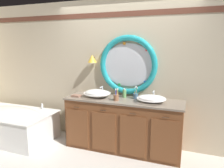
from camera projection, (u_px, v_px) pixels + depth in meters
name	position (u px, v px, depth m)	size (l,w,h in m)	color
ground_plane	(113.00, 154.00, 3.51)	(14.00, 14.00, 0.00)	silver
back_wall_assembly	(124.00, 72.00, 3.80)	(6.40, 0.26, 2.60)	beige
vanity_counter	(123.00, 124.00, 3.63)	(2.00, 0.62, 0.90)	brown
bathtub	(11.00, 122.00, 4.08)	(1.67, 0.94, 0.64)	white
sink_basin_left	(97.00, 93.00, 3.67)	(0.48, 0.48, 0.14)	white
sink_basin_right	(151.00, 99.00, 3.35)	(0.47, 0.47, 0.12)	white
faucet_set_left	(102.00, 91.00, 3.89)	(0.22, 0.13, 0.16)	silver
faucet_set_right	(154.00, 96.00, 3.57)	(0.23, 0.13, 0.14)	silver
toothbrush_holder_left	(116.00, 97.00, 3.46)	(0.10, 0.10, 0.21)	#996647
toothbrush_holder_right	(136.00, 96.00, 3.58)	(0.10, 0.10, 0.22)	slate
soap_dispenser	(124.00, 93.00, 3.66)	(0.07, 0.07, 0.17)	#6BAD66
folded_hand_towel	(76.00, 96.00, 3.73)	(0.16, 0.13, 0.03)	#936B56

